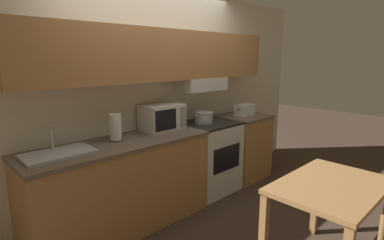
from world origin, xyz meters
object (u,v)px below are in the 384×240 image
(toaster, at_px, (245,110))
(paper_towel_roll, at_px, (115,127))
(sink_basin, at_px, (59,153))
(dining_table, at_px, (330,198))
(stove_range, at_px, (209,156))
(cooking_pot, at_px, (204,117))
(microwave, at_px, (162,117))

(toaster, relative_size, paper_towel_roll, 1.12)
(toaster, bearing_deg, sink_basin, 179.42)
(paper_towel_roll, distance_m, dining_table, 2.03)
(paper_towel_roll, bearing_deg, toaster, -2.89)
(toaster, bearing_deg, dining_table, -124.24)
(toaster, relative_size, sink_basin, 0.53)
(stove_range, relative_size, cooking_pot, 2.89)
(stove_range, height_order, sink_basin, sink_basin)
(stove_range, xyz_separation_m, sink_basin, (-1.89, -0.01, 0.48))
(toaster, distance_m, dining_table, 2.09)
(paper_towel_roll, bearing_deg, microwave, 4.55)
(toaster, xyz_separation_m, dining_table, (-1.16, -1.70, -0.36))
(microwave, xyz_separation_m, dining_table, (0.22, -1.85, -0.42))
(sink_basin, bearing_deg, toaster, -0.58)
(cooking_pot, relative_size, sink_basin, 0.55)
(paper_towel_roll, height_order, dining_table, paper_towel_roll)
(microwave, xyz_separation_m, sink_basin, (-1.22, -0.13, -0.13))
(cooking_pot, xyz_separation_m, sink_basin, (-1.82, -0.04, -0.06))
(stove_range, xyz_separation_m, toaster, (0.71, -0.03, 0.54))
(cooking_pot, relative_size, paper_towel_roll, 1.18)
(cooking_pot, distance_m, sink_basin, 1.82)
(microwave, relative_size, paper_towel_roll, 1.72)
(microwave, distance_m, dining_table, 1.91)
(stove_range, relative_size, sink_basin, 1.60)
(microwave, distance_m, toaster, 1.39)
(sink_basin, bearing_deg, paper_towel_roll, 7.24)
(microwave, bearing_deg, stove_range, -9.93)
(dining_table, bearing_deg, microwave, 96.87)
(sink_basin, height_order, paper_towel_roll, paper_towel_roll)
(sink_basin, xyz_separation_m, paper_towel_roll, (0.59, 0.08, 0.12))
(stove_range, xyz_separation_m, cooking_pot, (-0.07, 0.03, 0.54))
(cooking_pot, xyz_separation_m, paper_towel_roll, (-1.23, 0.04, 0.06))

